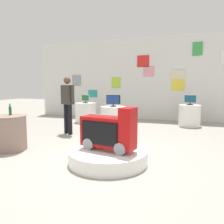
% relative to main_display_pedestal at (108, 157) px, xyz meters
% --- Properties ---
extents(ground_plane, '(30.00, 30.00, 0.00)m').
position_rel_main_display_pedestal_xyz_m(ground_plane, '(-0.24, 0.07, -0.12)').
color(ground_plane, '#9E998E').
extents(back_wall_display, '(10.01, 0.13, 3.35)m').
position_rel_main_display_pedestal_xyz_m(back_wall_display, '(-0.24, 5.51, 1.56)').
color(back_wall_display, silver).
rests_on(back_wall_display, ground).
extents(main_display_pedestal, '(1.43, 1.43, 0.24)m').
position_rel_main_display_pedestal_xyz_m(main_display_pedestal, '(0.00, 0.00, 0.00)').
color(main_display_pedestal, white).
rests_on(main_display_pedestal, ground).
extents(novelty_firetruck_tv, '(1.06, 0.52, 0.80)m').
position_rel_main_display_pedestal_xyz_m(novelty_firetruck_tv, '(0.02, -0.01, 0.45)').
color(novelty_firetruck_tv, gray).
rests_on(novelty_firetruck_tv, main_display_pedestal).
extents(display_pedestal_left_rear, '(0.79, 0.79, 0.74)m').
position_rel_main_display_pedestal_xyz_m(display_pedestal_left_rear, '(-2.34, 3.97, 0.25)').
color(display_pedestal_left_rear, white).
rests_on(display_pedestal_left_rear, ground).
extents(tv_on_left_rear, '(0.38, 0.19, 0.31)m').
position_rel_main_display_pedestal_xyz_m(tv_on_left_rear, '(-2.34, 3.97, 0.78)').
color(tv_on_left_rear, black).
rests_on(tv_on_left_rear, display_pedestal_left_rear).
extents(display_pedestal_center_rear, '(0.81, 0.81, 0.74)m').
position_rel_main_display_pedestal_xyz_m(display_pedestal_center_rear, '(-0.89, 2.97, 0.25)').
color(display_pedestal_center_rear, white).
rests_on(display_pedestal_center_rear, ground).
extents(tv_on_center_rear, '(0.43, 0.18, 0.37)m').
position_rel_main_display_pedestal_xyz_m(tv_on_center_rear, '(-0.89, 2.96, 0.82)').
color(tv_on_center_rear, black).
rests_on(tv_on_center_rear, display_pedestal_center_rear).
extents(display_pedestal_right_rear, '(0.73, 0.73, 0.74)m').
position_rel_main_display_pedestal_xyz_m(display_pedestal_right_rear, '(1.42, 4.36, 0.25)').
color(display_pedestal_right_rear, white).
rests_on(display_pedestal_right_rear, ground).
extents(tv_on_right_rear, '(0.41, 0.22, 0.34)m').
position_rel_main_display_pedestal_xyz_m(tv_on_right_rear, '(1.42, 4.36, 0.79)').
color(tv_on_right_rear, black).
rests_on(tv_on_right_rear, display_pedestal_right_rear).
extents(side_table_round, '(0.73, 0.73, 0.76)m').
position_rel_main_display_pedestal_xyz_m(side_table_round, '(-2.33, 0.10, 0.27)').
color(side_table_round, gray).
rests_on(side_table_round, ground).
extents(bottle_on_side_table, '(0.06, 0.06, 0.25)m').
position_rel_main_display_pedestal_xyz_m(bottle_on_side_table, '(-2.38, 0.20, 0.74)').
color(bottle_on_side_table, '#195926').
rests_on(bottle_on_side_table, side_table_round).
extents(shopper_browsing_near_truck, '(0.52, 0.34, 1.65)m').
position_rel_main_display_pedestal_xyz_m(shopper_browsing_near_truck, '(-1.94, 1.94, 0.85)').
color(shopper_browsing_near_truck, black).
rests_on(shopper_browsing_near_truck, ground).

